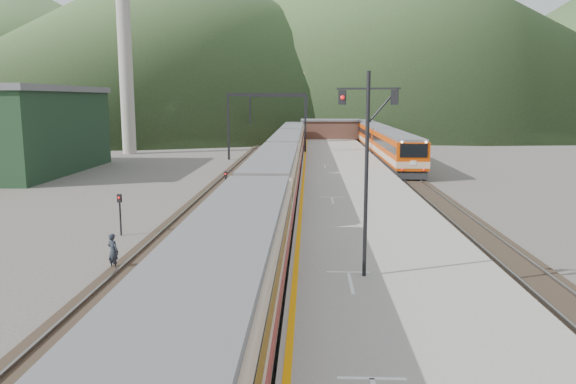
{
  "coord_description": "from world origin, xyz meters",
  "views": [
    {
      "loc": [
        2.34,
        -12.82,
        7.33
      ],
      "look_at": [
        1.11,
        19.16,
        2.0
      ],
      "focal_mm": 35.0,
      "sensor_mm": 36.0,
      "label": 1
    }
  ],
  "objects_px": {
    "signal_mast": "(367,154)",
    "worker": "(113,251)",
    "second_train": "(374,137)",
    "main_train": "(282,162)"
  },
  "relations": [
    {
      "from": "second_train",
      "to": "main_train",
      "type": "bearing_deg",
      "value": -109.32
    },
    {
      "from": "main_train",
      "to": "signal_mast",
      "type": "distance_m",
      "value": 27.94
    },
    {
      "from": "main_train",
      "to": "worker",
      "type": "distance_m",
      "value": 24.62
    },
    {
      "from": "main_train",
      "to": "worker",
      "type": "relative_size",
      "value": 51.28
    },
    {
      "from": "signal_mast",
      "to": "worker",
      "type": "xyz_separation_m",
      "value": [
        -10.49,
        3.58,
        -4.62
      ]
    },
    {
      "from": "signal_mast",
      "to": "worker",
      "type": "distance_m",
      "value": 12.01
    },
    {
      "from": "main_train",
      "to": "second_train",
      "type": "xyz_separation_m",
      "value": [
        11.5,
        32.81,
        -0.03
      ]
    },
    {
      "from": "worker",
      "to": "main_train",
      "type": "bearing_deg",
      "value": -75.37
    },
    {
      "from": "second_train",
      "to": "signal_mast",
      "type": "xyz_separation_m",
      "value": [
        -7.16,
        -60.2,
        3.4
      ]
    },
    {
      "from": "worker",
      "to": "signal_mast",
      "type": "bearing_deg",
      "value": -169.75
    }
  ]
}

